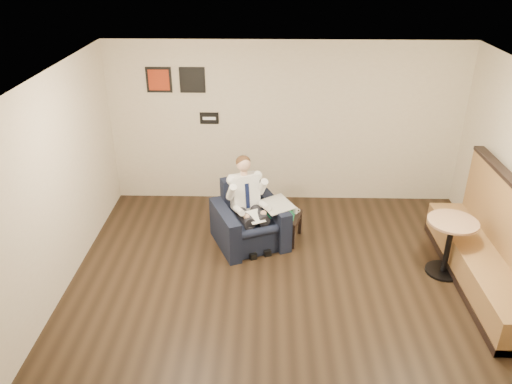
{
  "coord_description": "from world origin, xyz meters",
  "views": [
    {
      "loc": [
        -0.31,
        -5.09,
        4.2
      ],
      "look_at": [
        -0.46,
        1.2,
        1.01
      ],
      "focal_mm": 35.0,
      "sensor_mm": 36.0,
      "label": 1
    }
  ],
  "objects_px": {
    "coffee_mug": "(295,211)",
    "cafe_table": "(448,247)",
    "armchair": "(250,216)",
    "green_folder": "(281,215)",
    "banquette": "(488,238)",
    "seated_man": "(253,209)",
    "smartphone": "(288,211)",
    "side_table": "(282,227)"
  },
  "relations": [
    {
      "from": "coffee_mug",
      "to": "cafe_table",
      "type": "distance_m",
      "value": 2.25
    },
    {
      "from": "banquette",
      "to": "armchair",
      "type": "bearing_deg",
      "value": 163.57
    },
    {
      "from": "side_table",
      "to": "cafe_table",
      "type": "distance_m",
      "value": 2.42
    },
    {
      "from": "green_folder",
      "to": "coffee_mug",
      "type": "relative_size",
      "value": 4.74
    },
    {
      "from": "side_table",
      "to": "smartphone",
      "type": "distance_m",
      "value": 0.27
    },
    {
      "from": "armchair",
      "to": "side_table",
      "type": "height_order",
      "value": "armchair"
    },
    {
      "from": "smartphone",
      "to": "coffee_mug",
      "type": "bearing_deg",
      "value": -7.1
    },
    {
      "from": "cafe_table",
      "to": "side_table",
      "type": "bearing_deg",
      "value": 159.46
    },
    {
      "from": "seated_man",
      "to": "cafe_table",
      "type": "distance_m",
      "value": 2.79
    },
    {
      "from": "side_table",
      "to": "cafe_table",
      "type": "relative_size",
      "value": 0.61
    },
    {
      "from": "green_folder",
      "to": "smartphone",
      "type": "height_order",
      "value": "green_folder"
    },
    {
      "from": "green_folder",
      "to": "banquette",
      "type": "height_order",
      "value": "banquette"
    },
    {
      "from": "armchair",
      "to": "green_folder",
      "type": "height_order",
      "value": "armchair"
    },
    {
      "from": "armchair",
      "to": "cafe_table",
      "type": "distance_m",
      "value": 2.85
    },
    {
      "from": "side_table",
      "to": "banquette",
      "type": "distance_m",
      "value": 2.9
    },
    {
      "from": "armchair",
      "to": "coffee_mug",
      "type": "height_order",
      "value": "armchair"
    },
    {
      "from": "smartphone",
      "to": "cafe_table",
      "type": "distance_m",
      "value": 2.38
    },
    {
      "from": "coffee_mug",
      "to": "banquette",
      "type": "xyz_separation_m",
      "value": [
        2.46,
        -1.13,
        0.25
      ]
    },
    {
      "from": "coffee_mug",
      "to": "cafe_table",
      "type": "xyz_separation_m",
      "value": [
        2.06,
        -0.91,
        -0.05
      ]
    },
    {
      "from": "coffee_mug",
      "to": "banquette",
      "type": "bearing_deg",
      "value": -24.66
    },
    {
      "from": "seated_man",
      "to": "coffee_mug",
      "type": "relative_size",
      "value": 14.58
    },
    {
      "from": "smartphone",
      "to": "banquette",
      "type": "relative_size",
      "value": 0.05
    },
    {
      "from": "cafe_table",
      "to": "coffee_mug",
      "type": "bearing_deg",
      "value": 156.28
    },
    {
      "from": "armchair",
      "to": "seated_man",
      "type": "xyz_separation_m",
      "value": [
        0.05,
        -0.11,
        0.17
      ]
    },
    {
      "from": "armchair",
      "to": "seated_man",
      "type": "height_order",
      "value": "seated_man"
    },
    {
      "from": "cafe_table",
      "to": "seated_man",
      "type": "bearing_deg",
      "value": 167.63
    },
    {
      "from": "side_table",
      "to": "armchair",
      "type": "bearing_deg",
      "value": -164.89
    },
    {
      "from": "seated_man",
      "to": "banquette",
      "type": "height_order",
      "value": "banquette"
    },
    {
      "from": "seated_man",
      "to": "cafe_table",
      "type": "relative_size",
      "value": 1.55
    },
    {
      "from": "seated_man",
      "to": "side_table",
      "type": "bearing_deg",
      "value": 5.74
    },
    {
      "from": "banquette",
      "to": "cafe_table",
      "type": "distance_m",
      "value": 0.54
    },
    {
      "from": "coffee_mug",
      "to": "armchair",
      "type": "bearing_deg",
      "value": -164.19
    },
    {
      "from": "armchair",
      "to": "side_table",
      "type": "bearing_deg",
      "value": -7.83
    },
    {
      "from": "seated_man",
      "to": "coffee_mug",
      "type": "bearing_deg",
      "value": 2.65
    },
    {
      "from": "smartphone",
      "to": "cafe_table",
      "type": "bearing_deg",
      "value": 1.84
    },
    {
      "from": "green_folder",
      "to": "side_table",
      "type": "bearing_deg",
      "value": 17.62
    },
    {
      "from": "coffee_mug",
      "to": "side_table",
      "type": "bearing_deg",
      "value": -162.38
    },
    {
      "from": "smartphone",
      "to": "green_folder",
      "type": "bearing_deg",
      "value": -103.96
    },
    {
      "from": "coffee_mug",
      "to": "seated_man",
      "type": "bearing_deg",
      "value": -154.41
    },
    {
      "from": "side_table",
      "to": "cafe_table",
      "type": "xyz_separation_m",
      "value": [
        2.26,
        -0.84,
        0.21
      ]
    },
    {
      "from": "coffee_mug",
      "to": "cafe_table",
      "type": "height_order",
      "value": "cafe_table"
    },
    {
      "from": "seated_man",
      "to": "side_table",
      "type": "height_order",
      "value": "seated_man"
    }
  ]
}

